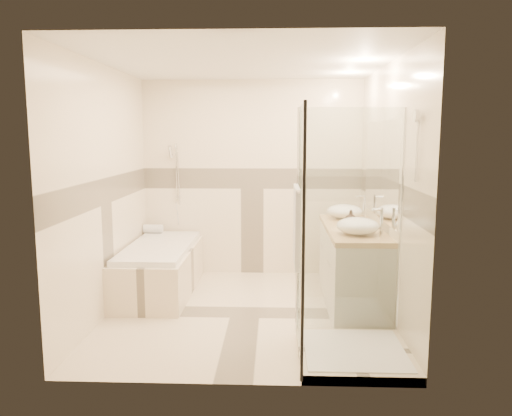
{
  "coord_description": "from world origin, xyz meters",
  "views": [
    {
      "loc": [
        0.31,
        -4.91,
        1.81
      ],
      "look_at": [
        0.1,
        0.25,
        1.05
      ],
      "focal_mm": 35.0,
      "sensor_mm": 36.0,
      "label": 1
    }
  ],
  "objects_px": {
    "vessel_sink_near": "(345,211)",
    "amenity_bottle_b": "(351,218)",
    "vessel_sink_far": "(358,226)",
    "vanity": "(352,266)",
    "bathtub": "(160,266)",
    "amenity_bottle_a": "(352,220)",
    "shower_enclosure": "(340,296)"
  },
  "relations": [
    {
      "from": "shower_enclosure",
      "to": "vessel_sink_near",
      "type": "bearing_deg",
      "value": 81.41
    },
    {
      "from": "vanity",
      "to": "amenity_bottle_a",
      "type": "height_order",
      "value": "amenity_bottle_a"
    },
    {
      "from": "shower_enclosure",
      "to": "amenity_bottle_b",
      "type": "xyz_separation_m",
      "value": [
        0.27,
        1.32,
        0.43
      ]
    },
    {
      "from": "vanity",
      "to": "vessel_sink_near",
      "type": "relative_size",
      "value": 3.96
    },
    {
      "from": "shower_enclosure",
      "to": "vessel_sink_far",
      "type": "relative_size",
      "value": 4.92
    },
    {
      "from": "vessel_sink_near",
      "to": "amenity_bottle_a",
      "type": "height_order",
      "value": "vessel_sink_near"
    },
    {
      "from": "vessel_sink_near",
      "to": "shower_enclosure",
      "type": "bearing_deg",
      "value": -98.59
    },
    {
      "from": "vessel_sink_far",
      "to": "amenity_bottle_a",
      "type": "relative_size",
      "value": 2.96
    },
    {
      "from": "vanity",
      "to": "amenity_bottle_a",
      "type": "xyz_separation_m",
      "value": [
        -0.02,
        -0.01,
        0.49
      ]
    },
    {
      "from": "shower_enclosure",
      "to": "vessel_sink_near",
      "type": "distance_m",
      "value": 1.87
    },
    {
      "from": "vessel_sink_far",
      "to": "vanity",
      "type": "bearing_deg",
      "value": 87.21
    },
    {
      "from": "vanity",
      "to": "amenity_bottle_b",
      "type": "xyz_separation_m",
      "value": [
        -0.02,
        0.05,
        0.51
      ]
    },
    {
      "from": "amenity_bottle_b",
      "to": "bathtub",
      "type": "bearing_deg",
      "value": 171.94
    },
    {
      "from": "amenity_bottle_b",
      "to": "vanity",
      "type": "bearing_deg",
      "value": -67.64
    },
    {
      "from": "vessel_sink_far",
      "to": "bathtub",
      "type": "bearing_deg",
      "value": 160.35
    },
    {
      "from": "bathtub",
      "to": "amenity_bottle_a",
      "type": "height_order",
      "value": "amenity_bottle_a"
    },
    {
      "from": "bathtub",
      "to": "shower_enclosure",
      "type": "distance_m",
      "value": 2.47
    },
    {
      "from": "vessel_sink_near",
      "to": "amenity_bottle_a",
      "type": "xyz_separation_m",
      "value": [
        0.0,
        -0.54,
        -0.01
      ]
    },
    {
      "from": "amenity_bottle_b",
      "to": "shower_enclosure",
      "type": "bearing_deg",
      "value": -101.68
    },
    {
      "from": "vessel_sink_near",
      "to": "amenity_bottle_a",
      "type": "relative_size",
      "value": 2.92
    },
    {
      "from": "vanity",
      "to": "vessel_sink_far",
      "type": "bearing_deg",
      "value": -92.79
    },
    {
      "from": "vessel_sink_near",
      "to": "vessel_sink_far",
      "type": "height_order",
      "value": "vessel_sink_far"
    },
    {
      "from": "vessel_sink_near",
      "to": "amenity_bottle_b",
      "type": "relative_size",
      "value": 2.42
    },
    {
      "from": "vessel_sink_near",
      "to": "bathtub",
      "type": "bearing_deg",
      "value": -175.05
    },
    {
      "from": "vanity",
      "to": "vessel_sink_near",
      "type": "height_order",
      "value": "vessel_sink_near"
    },
    {
      "from": "vessel_sink_near",
      "to": "amenity_bottle_b",
      "type": "bearing_deg",
      "value": -90.0
    },
    {
      "from": "vessel_sink_near",
      "to": "amenity_bottle_b",
      "type": "distance_m",
      "value": 0.49
    },
    {
      "from": "bathtub",
      "to": "amenity_bottle_b",
      "type": "distance_m",
      "value": 2.24
    },
    {
      "from": "bathtub",
      "to": "amenity_bottle_a",
      "type": "relative_size",
      "value": 12.13
    },
    {
      "from": "amenity_bottle_a",
      "to": "vanity",
      "type": "bearing_deg",
      "value": 20.44
    },
    {
      "from": "vanity",
      "to": "amenity_bottle_b",
      "type": "distance_m",
      "value": 0.51
    },
    {
      "from": "shower_enclosure",
      "to": "vessel_sink_far",
      "type": "height_order",
      "value": "shower_enclosure"
    }
  ]
}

